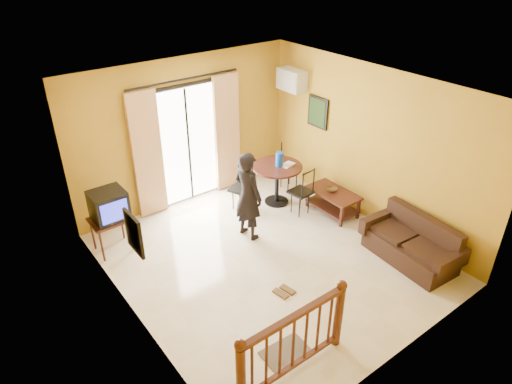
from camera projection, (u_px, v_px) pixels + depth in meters
ground at (268, 258)px, 7.46m from camera, size 5.00×5.00×0.00m
room_shell at (270, 165)px, 6.61m from camera, size 5.00×5.00×5.00m
balcony_door at (188, 144)px, 8.55m from camera, size 2.25×0.14×2.46m
tv_table at (110, 223)px, 7.42m from camera, size 0.61×0.51×0.61m
television at (109, 205)px, 7.27m from camera, size 0.54×0.50×0.48m
picture_left at (134, 233)px, 5.39m from camera, size 0.05×0.42×0.52m
dining_table at (277, 173)px, 8.70m from camera, size 0.96×0.96×0.80m
water_jug at (279, 159)px, 8.55m from camera, size 0.15×0.15×0.28m
serving_tray at (288, 165)px, 8.64m from camera, size 0.31×0.23×0.02m
dining_chairs at (277, 203)px, 9.00m from camera, size 1.83×1.37×0.95m
air_conditioner at (292, 80)px, 8.83m from camera, size 0.31×0.60×0.40m
botanical_print at (318, 112)px, 8.70m from camera, size 0.05×0.50×0.60m
coffee_table at (333, 199)px, 8.55m from camera, size 0.56×1.00×0.44m
bowl at (332, 189)px, 8.49m from camera, size 0.27×0.27×0.06m
sofa at (412, 245)px, 7.33m from camera, size 0.82×1.59×0.74m
standing_person at (248, 196)px, 7.65m from camera, size 0.46×0.63×1.59m
stair_balustrade at (294, 339)px, 5.26m from camera, size 1.63×0.13×1.04m
doormat at (286, 352)px, 5.78m from camera, size 0.62×0.43×0.02m
sandals at (284, 292)px, 6.75m from camera, size 0.28×0.26×0.03m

